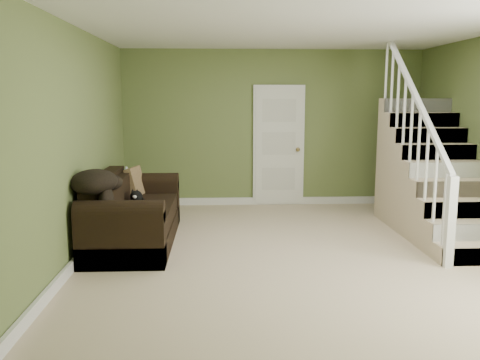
{
  "coord_description": "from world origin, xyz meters",
  "views": [
    {
      "loc": [
        -0.93,
        -5.79,
        1.82
      ],
      "look_at": [
        -0.66,
        0.18,
        0.84
      ],
      "focal_mm": 38.0,
      "sensor_mm": 36.0,
      "label": 1
    }
  ],
  "objects": [
    {
      "name": "throw_blanket",
      "position": [
        -2.29,
        -0.2,
        0.9
      ],
      "size": [
        0.68,
        0.78,
        0.27
      ],
      "primitive_type": "ellipsoid",
      "rotation": [
        0.0,
        0.0,
        -0.31
      ],
      "color": "black",
      "rests_on": "sofa"
    },
    {
      "name": "baseboard_back",
      "position": [
        0.0,
        2.72,
        0.06
      ],
      "size": [
        5.0,
        0.04,
        0.12
      ],
      "primitive_type": "cube",
      "color": "white",
      "rests_on": "floor"
    },
    {
      "name": "wall_front",
      "position": [
        0.0,
        -2.75,
        1.3
      ],
      "size": [
        5.0,
        0.04,
        2.6
      ],
      "primitive_type": "cube",
      "color": "olive",
      "rests_on": "floor"
    },
    {
      "name": "baseboard_left",
      "position": [
        -2.47,
        0.0,
        0.06
      ],
      "size": [
        0.04,
        5.5,
        0.12
      ],
      "primitive_type": "cube",
      "color": "white",
      "rests_on": "floor"
    },
    {
      "name": "staircase",
      "position": [
        1.99,
        0.97,
        0.64
      ],
      "size": [
        1.0,
        2.51,
        2.82
      ],
      "color": "#C8B190",
      "rests_on": "floor"
    },
    {
      "name": "floor",
      "position": [
        0.0,
        0.0,
        0.0
      ],
      "size": [
        5.0,
        5.5,
        0.01
      ],
      "primitive_type": "cube",
      "color": "#C8B190",
      "rests_on": "ground"
    },
    {
      "name": "ceiling",
      "position": [
        0.0,
        0.0,
        2.6
      ],
      "size": [
        5.0,
        5.5,
        0.01
      ],
      "primitive_type": "cube",
      "color": "white",
      "rests_on": "wall_back"
    },
    {
      "name": "wall_back",
      "position": [
        0.0,
        2.75,
        1.3
      ],
      "size": [
        5.0,
        0.04,
        2.6
      ],
      "primitive_type": "cube",
      "color": "olive",
      "rests_on": "floor"
    },
    {
      "name": "banana",
      "position": [
        -1.89,
        0.05,
        0.49
      ],
      "size": [
        0.16,
        0.16,
        0.05
      ],
      "primitive_type": "ellipsoid",
      "rotation": [
        0.0,
        0.0,
        0.77
      ],
      "color": "yellow",
      "rests_on": "sofa"
    },
    {
      "name": "side_table",
      "position": [
        -2.2,
        1.73,
        0.3
      ],
      "size": [
        0.57,
        0.57,
        0.81
      ],
      "rotation": [
        0.0,
        0.0,
        -0.19
      ],
      "color": "black",
      "rests_on": "floor"
    },
    {
      "name": "wall_left",
      "position": [
        -2.5,
        0.0,
        1.3
      ],
      "size": [
        0.04,
        5.5,
        2.6
      ],
      "primitive_type": "cube",
      "color": "olive",
      "rests_on": "floor"
    },
    {
      "name": "throw_pillow",
      "position": [
        -2.08,
        1.24,
        0.66
      ],
      "size": [
        0.27,
        0.43,
        0.41
      ],
      "primitive_type": "cube",
      "rotation": [
        0.0,
        -0.24,
        -0.19
      ],
      "color": "#482D1D",
      "rests_on": "sofa"
    },
    {
      "name": "door",
      "position": [
        0.1,
        2.71,
        1.01
      ],
      "size": [
        0.86,
        0.12,
        2.02
      ],
      "color": "white",
      "rests_on": "floor"
    },
    {
      "name": "sofa",
      "position": [
        -2.02,
        0.49,
        0.33
      ],
      "size": [
        0.95,
        2.19,
        0.87
      ],
      "color": "black",
      "rests_on": "floor"
    },
    {
      "name": "cat",
      "position": [
        -1.99,
        0.7,
        0.55
      ],
      "size": [
        0.21,
        0.43,
        0.21
      ],
      "rotation": [
        0.0,
        0.0,
        0.05
      ],
      "color": "black",
      "rests_on": "sofa"
    }
  ]
}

